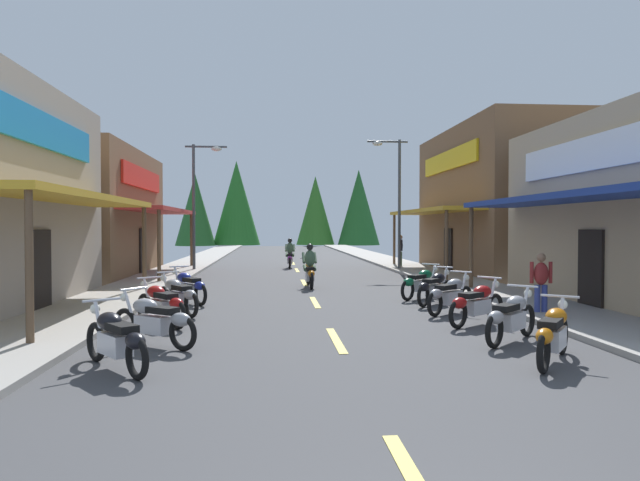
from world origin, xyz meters
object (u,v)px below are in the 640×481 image
rider_cruising_lead (310,269)px  pedestrian_browsing (400,249)px  motorcycle_parked_right_3 (450,294)px  pedestrian_by_shop (541,280)px  rider_cruising_trailing (290,255)px  motorcycle_parked_right_0 (553,333)px  motorcycle_parked_left_2 (161,303)px  motorcycle_parked_left_1 (154,320)px  motorcycle_parked_right_1 (511,316)px  motorcycle_parked_right_5 (421,283)px  motorcycle_parked_right_4 (435,287)px  motorcycle_parked_right_2 (477,303)px  streetlamp_left (200,189)px  motorcycle_parked_left_3 (178,295)px  motorcycle_parked_left_0 (116,338)px  motorcycle_parked_left_4 (188,286)px  streetlamp_right (394,186)px

rider_cruising_lead → pedestrian_browsing: bearing=-31.9°
motorcycle_parked_right_3 → pedestrian_by_shop: bearing=-60.9°
rider_cruising_lead → rider_cruising_trailing: size_ratio=1.00×
motorcycle_parked_right_0 → motorcycle_parked_left_2: (-6.87, 4.08, 0.00)m
rider_cruising_lead → pedestrian_browsing: pedestrian_browsing is taller
motorcycle_parked_left_2 → rider_cruising_trailing: (3.36, 17.15, 0.17)m
motorcycle_parked_left_1 → pedestrian_browsing: (8.79, 18.64, 0.53)m
pedestrian_by_shop → pedestrian_browsing: 15.97m
motorcycle_parked_left_2 → rider_cruising_lead: 8.37m
motorcycle_parked_left_1 → pedestrian_browsing: size_ratio=1.02×
motorcycle_parked_right_1 → motorcycle_parked_right_5: 6.45m
motorcycle_parked_right_5 → motorcycle_parked_right_1: bearing=-132.5°
motorcycle_parked_right_4 → rider_cruising_lead: size_ratio=0.78×
rider_cruising_trailing → pedestrian_browsing: 5.80m
motorcycle_parked_right_0 → pedestrian_browsing: bearing=31.4°
motorcycle_parked_right_1 → motorcycle_parked_right_4: bearing=45.8°
motorcycle_parked_right_1 → motorcycle_parked_right_2: (0.03, 1.88, 0.00)m
streetlamp_left → motorcycle_parked_right_5: bearing=-54.3°
motorcycle_parked_left_2 → motorcycle_parked_right_4: bearing=-106.9°
motorcycle_parked_left_3 → streetlamp_left: bearing=-30.2°
pedestrian_browsing → motorcycle_parked_right_4: bearing=-104.0°
motorcycle_parked_right_4 → motorcycle_parked_left_3: size_ratio=0.93×
motorcycle_parked_left_0 → motorcycle_parked_left_4: bearing=-37.6°
streetlamp_right → motorcycle_parked_right_5: bearing=-97.8°
pedestrian_by_shop → motorcycle_parked_left_1: bearing=-74.9°
motorcycle_parked_right_0 → motorcycle_parked_right_3: 5.19m
motorcycle_parked_right_1 → motorcycle_parked_right_5: (0.00, 6.45, 0.00)m
motorcycle_parked_right_1 → motorcycle_parked_left_1: (-6.60, 0.18, 0.00)m
motorcycle_parked_left_0 → rider_cruising_lead: (3.68, 11.40, 0.17)m
streetlamp_left → rider_cruising_lead: 9.64m
motorcycle_parked_right_0 → motorcycle_parked_right_4: 6.84m
motorcycle_parked_right_3 → motorcycle_parked_right_4: (0.09, 1.65, 0.00)m
rider_cruising_trailing → motorcycle_parked_left_0: bearing=173.8°
motorcycle_parked_left_3 → motorcycle_parked_left_4: (-0.05, 2.05, 0.00)m
motorcycle_parked_left_1 → streetlamp_right: bearing=-78.8°
pedestrian_browsing → motorcycle_parked_right_5: bearing=-105.1°
motorcycle_parked_right_5 → motorcycle_parked_left_3: 7.24m
streetlamp_left → motorcycle_parked_right_2: bearing=-63.0°
motorcycle_parked_right_1 → motorcycle_parked_left_2: size_ratio=0.93×
motorcycle_parked_right_0 → motorcycle_parked_left_1: (-6.56, 1.85, 0.00)m
motorcycle_parked_right_2 → pedestrian_browsing: pedestrian_browsing is taller
motorcycle_parked_right_3 → motorcycle_parked_right_5: same height
motorcycle_parked_left_4 → pedestrian_browsing: pedestrian_browsing is taller
streetlamp_right → motorcycle_parked_left_4: size_ratio=3.59×
motorcycle_parked_right_0 → motorcycle_parked_right_4: same height
motorcycle_parked_right_1 → motorcycle_parked_left_2: bearing=117.1°
streetlamp_left → rider_cruising_lead: streetlamp_left is taller
motorcycle_parked_right_2 → motorcycle_parked_right_5: (-0.03, 4.57, 0.00)m
motorcycle_parked_left_1 → motorcycle_parked_left_3: bearing=-50.3°
motorcycle_parked_right_2 → pedestrian_by_shop: pedestrian_by_shop is taller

